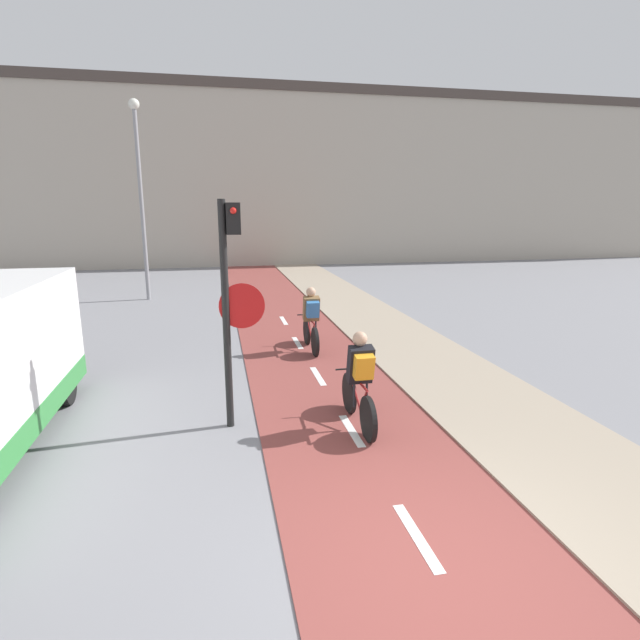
% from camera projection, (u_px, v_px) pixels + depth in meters
% --- Properties ---
extents(ground_plane, '(120.00, 120.00, 0.00)m').
position_uv_depth(ground_plane, '(438.00, 573.00, 4.58)').
color(ground_plane, gray).
extents(bike_lane, '(2.72, 60.00, 0.02)m').
position_uv_depth(bike_lane, '(438.00, 571.00, 4.58)').
color(bike_lane, brown).
rests_on(bike_lane, ground_plane).
extents(building_row_background, '(60.00, 5.20, 9.78)m').
position_uv_depth(building_row_background, '(244.00, 178.00, 29.30)').
color(building_row_background, '#B2A899').
rests_on(building_row_background, ground_plane).
extents(traffic_light_pole, '(0.67, 0.25, 3.39)m').
position_uv_depth(traffic_light_pole, '(231.00, 291.00, 7.20)').
color(traffic_light_pole, black).
rests_on(traffic_light_pole, ground_plane).
extents(street_lamp_far, '(0.36, 0.36, 6.79)m').
position_uv_depth(street_lamp_far, '(140.00, 181.00, 17.13)').
color(street_lamp_far, gray).
rests_on(street_lamp_far, ground_plane).
extents(cyclist_near, '(0.46, 1.71, 1.50)m').
position_uv_depth(cyclist_near, '(360.00, 383.00, 7.44)').
color(cyclist_near, black).
rests_on(cyclist_near, ground_plane).
extents(cyclist_far, '(0.46, 1.69, 1.49)m').
position_uv_depth(cyclist_far, '(311.00, 321.00, 11.47)').
color(cyclist_far, black).
rests_on(cyclist_far, ground_plane).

